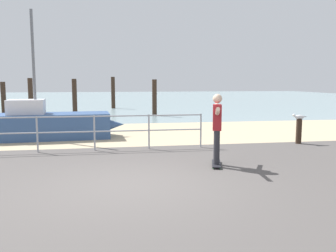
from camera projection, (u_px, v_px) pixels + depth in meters
ground_plane at (137, 202)px, 6.02m from camera, size 24.00×10.00×0.04m
beach_strip at (121, 134)px, 13.85m from camera, size 24.00×6.00×0.04m
sea_surface at (112, 99)px, 41.24m from camera, size 72.00×50.00×0.04m
railing_fence at (7, 129)px, 9.90m from camera, size 11.16×0.05×1.05m
sailboat at (50, 124)px, 12.48m from camera, size 5.01×1.69×4.42m
skateboard at (216, 164)px, 8.51m from camera, size 0.41×0.82×0.08m
skateboarder at (217, 124)px, 8.39m from camera, size 0.48×1.41×1.65m
bollard_short at (299, 132)px, 11.49m from camera, size 0.18×0.18×0.81m
seagull at (299, 117)px, 11.42m from camera, size 0.49×0.15×0.18m
groyne_post_0 at (3, 98)px, 22.32m from camera, size 0.30×0.30×1.98m
groyne_post_1 at (31, 98)px, 19.58m from camera, size 0.26×0.26×2.19m
groyne_post_2 at (75, 98)px, 20.64m from camera, size 0.27×0.27×2.16m
groyne_post_3 at (113, 93)px, 26.23m from camera, size 0.29×0.29×2.33m
groyne_post_4 at (154, 98)px, 20.59m from camera, size 0.27×0.27×2.12m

